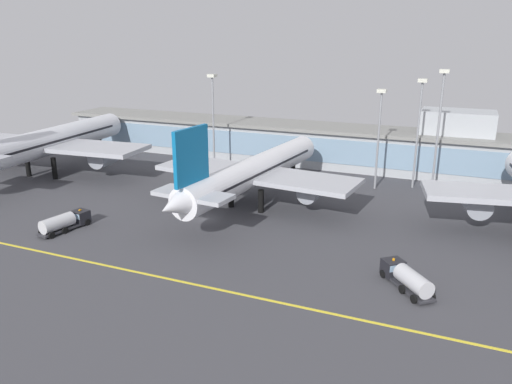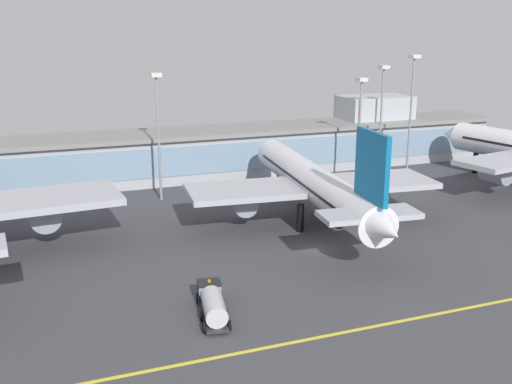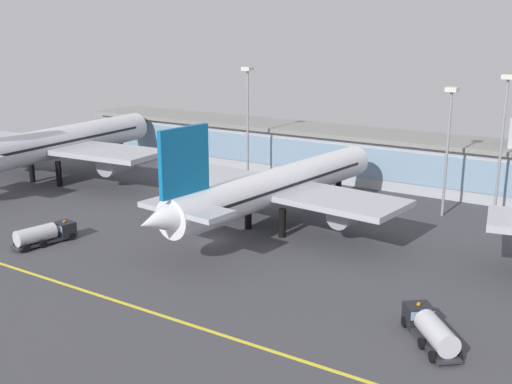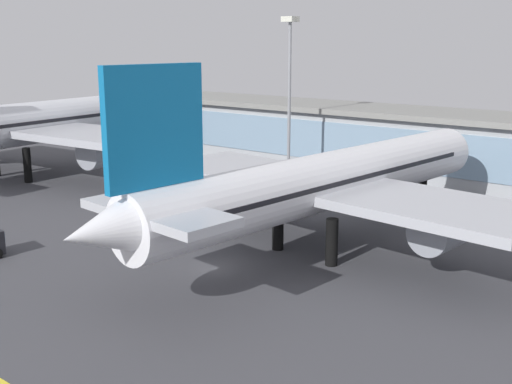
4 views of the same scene
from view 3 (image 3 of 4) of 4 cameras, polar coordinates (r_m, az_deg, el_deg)
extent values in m
plane|color=#424247|center=(89.21, -4.13, -4.57)|extent=(180.57, 180.57, 0.00)
cube|color=yellow|center=(74.14, -14.54, -9.18)|extent=(144.45, 0.50, 0.01)
cube|color=#ADB2B7|center=(127.20, 8.63, 3.29)|extent=(128.98, 12.00, 9.03)
cube|color=#84A3BC|center=(121.73, 7.46, 3.03)|extent=(123.82, 0.20, 5.78)
cube|color=gray|center=(126.33, 8.72, 5.47)|extent=(131.98, 14.00, 0.80)
cylinder|color=black|center=(130.63, -20.05, 1.93)|extent=(1.10, 1.10, 4.93)
cylinder|color=black|center=(125.28, -17.79, 1.60)|extent=(1.10, 1.10, 4.93)
cylinder|color=black|center=(143.80, -12.39, 3.60)|extent=(1.10, 1.10, 4.93)
cylinder|color=silver|center=(129.56, -17.87, 4.38)|extent=(10.10, 49.47, 6.17)
cone|color=silver|center=(148.78, -10.56, 6.11)|extent=(6.29, 6.00, 5.86)
cube|color=#84A3BC|center=(145.71, -11.52, 6.32)|extent=(4.96, 4.68, 1.85)
cube|color=black|center=(129.48, -17.89, 4.59)|extent=(9.53, 41.64, 0.49)
cube|color=#B7BAC1|center=(129.69, -17.85, 4.05)|extent=(47.51, 15.51, 0.99)
cylinder|color=#999EA8|center=(140.86, -20.97, 3.58)|extent=(4.82, 6.71, 4.32)
cylinder|color=#999EA8|center=(122.49, -12.89, 2.63)|extent=(4.82, 6.71, 4.32)
cylinder|color=black|center=(94.01, -0.73, -2.14)|extent=(1.10, 1.10, 4.30)
cylinder|color=black|center=(90.25, 2.45, -2.88)|extent=(1.10, 1.10, 4.30)
cylinder|color=black|center=(108.89, 7.61, 0.10)|extent=(1.10, 1.10, 4.30)
cylinder|color=white|center=(93.68, 2.20, 0.69)|extent=(9.77, 46.08, 5.37)
cone|color=white|center=(113.87, 9.54, 3.03)|extent=(5.55, 5.31, 5.10)
cone|color=white|center=(75.76, -8.98, -2.60)|extent=(5.12, 6.32, 4.57)
cube|color=#84A3BC|center=(110.74, 8.69, 3.23)|extent=(4.37, 4.13, 1.61)
cube|color=black|center=(93.58, 2.21, 0.93)|extent=(9.12, 38.79, 0.43)
cube|color=#B7BAC1|center=(93.84, 2.20, 0.29)|extent=(40.34, 14.75, 0.86)
cylinder|color=#999EA8|center=(102.29, -2.25, 0.29)|extent=(4.32, 6.29, 3.76)
cylinder|color=#999EA8|center=(89.95, 8.49, -1.91)|extent=(4.32, 6.29, 3.76)
cube|color=#0F6BA8|center=(77.19, -6.65, 2.86)|extent=(1.44, 8.26, 8.60)
cube|color=#B7BAC1|center=(78.69, -6.52, -1.54)|extent=(13.06, 6.23, 0.69)
cylinder|color=black|center=(95.38, -17.48, -3.60)|extent=(0.48, 1.13, 1.10)
cylinder|color=black|center=(93.22, -16.67, -3.96)|extent=(0.48, 1.13, 1.10)
cylinder|color=black|center=(93.39, -19.86, -4.20)|extent=(0.48, 1.13, 1.10)
cylinder|color=black|center=(91.19, -19.09, -4.58)|extent=(0.48, 1.13, 1.10)
cylinder|color=black|center=(92.35, -21.24, -4.54)|extent=(0.48, 1.13, 1.10)
cylinder|color=black|center=(90.12, -20.50, -4.94)|extent=(0.48, 1.13, 1.10)
cube|color=#2D2D33|center=(92.39, -19.38, -4.42)|extent=(3.59, 7.85, 0.30)
cube|color=black|center=(93.91, -17.26, -3.32)|extent=(2.96, 2.75, 2.20)
cube|color=#84A3BC|center=(93.77, -17.28, -3.04)|extent=(2.87, 2.82, 0.88)
cylinder|color=silver|center=(91.76, -19.74, -3.73)|extent=(3.21, 5.89, 2.30)
cube|color=orange|center=(93.56, -17.32, -2.61)|extent=(0.30, 0.40, 0.20)
cylinder|color=black|center=(66.16, 13.56, -11.63)|extent=(0.94, 1.03, 1.10)
cylinder|color=black|center=(67.09, 15.68, -11.39)|extent=(0.94, 1.03, 1.10)
cylinder|color=black|center=(62.47, 15.05, -13.40)|extent=(0.94, 1.03, 1.10)
cylinder|color=black|center=(63.46, 17.28, -13.10)|extent=(0.94, 1.03, 1.10)
cylinder|color=black|center=(60.45, 15.98, -14.48)|extent=(0.94, 1.03, 1.10)
cylinder|color=black|center=(61.47, 18.27, -14.15)|extent=(0.94, 1.03, 1.10)
cube|color=#2D2D33|center=(63.14, 16.11, -13.26)|extent=(6.68, 7.27, 0.30)
cube|color=black|center=(66.03, 14.77, -10.95)|extent=(3.50, 3.47, 2.20)
cube|color=#84A3BC|center=(65.82, 14.79, -10.56)|extent=(3.48, 3.47, 0.88)
cylinder|color=silver|center=(62.12, 16.39, -12.42)|extent=(5.37, 5.74, 2.30)
cube|color=orange|center=(65.52, 14.84, -9.98)|extent=(0.30, 0.40, 0.20)
cylinder|color=gray|center=(103.05, 17.24, 3.26)|extent=(0.44, 0.44, 20.20)
cube|color=silver|center=(101.60, 17.70, 9.04)|extent=(1.80, 1.80, 0.70)
cylinder|color=gray|center=(105.04, 21.72, 3.63)|extent=(0.44, 0.44, 22.18)
cube|color=silver|center=(103.65, 22.33, 9.84)|extent=(1.80, 1.80, 0.70)
cylinder|color=gray|center=(120.81, -0.77, 5.96)|extent=(0.44, 0.44, 21.97)
cube|color=silver|center=(119.60, -0.79, 11.34)|extent=(1.80, 1.80, 0.70)
camera|label=1|loc=(12.02, -84.79, 7.51)|focal=34.71mm
camera|label=2|loc=(85.98, -59.36, 7.80)|focal=41.12mm
camera|label=4|loc=(33.29, 4.17, -2.72)|focal=44.74mm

